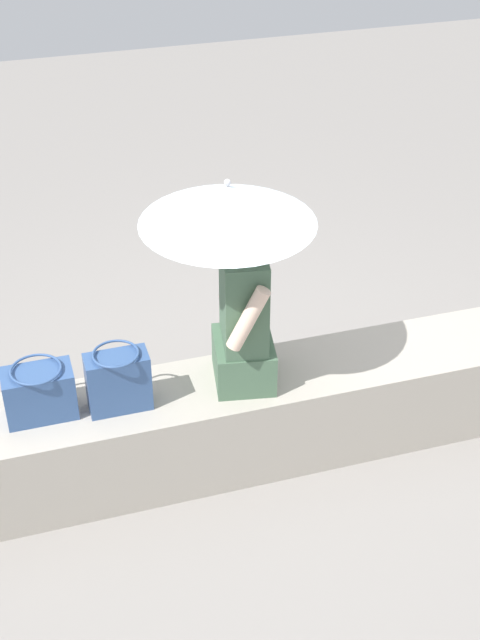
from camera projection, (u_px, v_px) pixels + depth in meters
The scene contains 6 objects.
ground_plane at pixel (237, 456), 4.57m from camera, with size 14.00×14.00×0.00m, color gray.
stone_bench at pixel (237, 419), 4.43m from camera, with size 3.12×0.48×0.50m, color #A8A093.
person_seated at pixel (244, 312), 4.10m from camera, with size 0.34×0.50×0.90m.
parasol at pixel (228, 205), 3.82m from camera, with size 0.79×0.79×1.05m.
handbag_black at pixel (118, 381), 4.05m from camera, with size 0.29×0.22×0.31m.
tote_bag_canvas at pixel (39, 392), 4.01m from camera, with size 0.32×0.24×0.27m.
Camera 1 is at (-0.97, -3.25, 3.14)m, focal length 49.38 mm.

